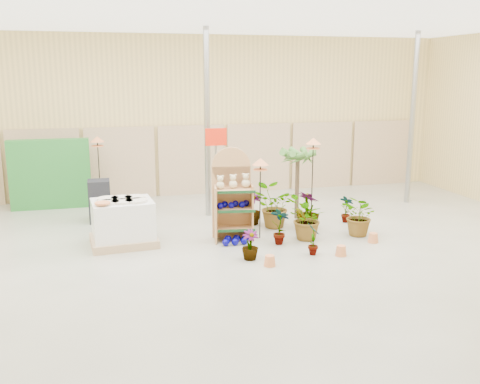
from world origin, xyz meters
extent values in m
cube|color=gray|center=(0.00, 0.00, -0.05)|extent=(15.00, 12.00, 0.10)
cube|color=white|center=(0.00, 0.00, 4.55)|extent=(15.00, 12.00, 0.10)
cube|color=tan|center=(0.00, 6.05, 2.25)|extent=(15.00, 0.10, 4.50)
cylinder|color=gray|center=(5.50, 3.50, 2.25)|extent=(0.14, 0.14, 4.50)
cylinder|color=gray|center=(0.00, 3.50, 2.25)|extent=(0.14, 0.14, 4.50)
cube|color=tan|center=(-4.00, 5.92, 1.00)|extent=(1.90, 0.06, 2.00)
cube|color=tan|center=(-2.00, 5.92, 1.00)|extent=(1.90, 0.06, 2.00)
cube|color=tan|center=(0.00, 5.92, 1.00)|extent=(1.90, 0.06, 2.00)
cube|color=tan|center=(2.00, 5.92, 1.00)|extent=(1.90, 0.06, 2.00)
cube|color=tan|center=(4.00, 5.92, 1.00)|extent=(1.90, 0.06, 2.00)
cube|color=tan|center=(6.00, 5.92, 1.00)|extent=(1.90, 0.06, 2.00)
cube|color=#AA794C|center=(0.13, 1.60, 0.77)|extent=(0.81, 0.20, 1.54)
cylinder|color=#AA794C|center=(0.13, 1.60, 1.54)|extent=(0.81, 0.20, 0.81)
cube|color=#AA794C|center=(0.13, 1.37, 0.27)|extent=(0.84, 0.57, 0.04)
cube|color=#0F3819|center=(0.13, 1.14, 0.27)|extent=(0.77, 0.15, 0.05)
cube|color=#AA794C|center=(0.13, 1.37, 0.68)|extent=(0.84, 0.57, 0.04)
cube|color=#0F3819|center=(0.13, 1.14, 0.68)|extent=(0.77, 0.15, 0.05)
cube|color=#AA794C|center=(0.13, 1.37, 1.08)|extent=(0.84, 0.57, 0.04)
cube|color=#0F3819|center=(0.13, 1.14, 1.08)|extent=(0.77, 0.15, 0.05)
cube|color=#AA794C|center=(-0.26, 1.37, 0.59)|extent=(0.11, 0.45, 1.17)
cube|color=#AA794C|center=(0.52, 1.37, 0.59)|extent=(0.11, 0.45, 1.17)
sphere|color=beige|center=(-0.14, 1.42, 1.19)|extent=(0.16, 0.16, 0.16)
sphere|color=beige|center=(-0.14, 1.42, 1.32)|extent=(0.13, 0.13, 0.13)
sphere|color=beige|center=(0.13, 1.42, 1.19)|extent=(0.17, 0.17, 0.17)
sphere|color=beige|center=(0.13, 1.42, 1.33)|extent=(0.13, 0.13, 0.13)
sphere|color=beige|center=(0.40, 1.42, 1.19)|extent=(0.18, 0.18, 0.18)
sphere|color=beige|center=(0.40, 1.42, 1.34)|extent=(0.13, 0.13, 0.13)
sphere|color=#040273|center=(-0.16, 1.35, 0.77)|extent=(0.14, 0.14, 0.14)
sphere|color=#040273|center=(-0.04, 1.46, 0.77)|extent=(0.14, 0.14, 0.14)
sphere|color=#040273|center=(0.08, 1.35, 0.77)|extent=(0.14, 0.14, 0.14)
sphere|color=#040273|center=(0.19, 1.46, 0.77)|extent=(0.14, 0.14, 0.14)
sphere|color=#040273|center=(0.31, 1.35, 0.77)|extent=(0.14, 0.14, 0.14)
sphere|color=#040273|center=(0.42, 1.46, 0.77)|extent=(0.14, 0.14, 0.14)
sphere|color=#040273|center=(-0.12, 1.01, 0.07)|extent=(0.15, 0.15, 0.15)
sphere|color=#040273|center=(-0.03, 1.25, 0.07)|extent=(0.15, 0.15, 0.15)
sphere|color=#040273|center=(0.07, 1.01, 0.07)|extent=(0.15, 0.15, 0.15)
sphere|color=#040273|center=(0.17, 1.25, 0.07)|extent=(0.15, 0.15, 0.15)
sphere|color=#040273|center=(0.26, 1.01, 0.07)|extent=(0.15, 0.15, 0.15)
sphere|color=#040273|center=(0.36, 1.25, 0.07)|extent=(0.15, 0.15, 0.15)
cube|color=tan|center=(-2.12, 1.63, 0.08)|extent=(1.39, 1.19, 0.16)
cube|color=white|center=(-2.12, 1.63, 0.54)|extent=(1.27, 1.07, 0.76)
cylinder|color=beige|center=(-2.40, 1.47, 0.94)|extent=(0.43, 0.43, 0.04)
cylinder|color=beige|center=(-2.12, 1.47, 0.94)|extent=(0.43, 0.43, 0.04)
cylinder|color=beige|center=(-1.85, 1.47, 0.94)|extent=(0.43, 0.43, 0.04)
cylinder|color=beige|center=(-2.40, 1.80, 0.94)|extent=(0.43, 0.43, 0.04)
cylinder|color=beige|center=(-2.12, 1.80, 0.94)|extent=(0.43, 0.43, 0.04)
cylinder|color=beige|center=(-1.85, 1.80, 0.94)|extent=(0.43, 0.43, 0.04)
cube|color=black|center=(-2.59, 3.55, 0.25)|extent=(0.50, 0.50, 0.50)
cube|color=black|center=(-2.59, 3.55, 0.75)|extent=(0.50, 0.50, 0.50)
cube|color=#23732A|center=(-3.80, 5.20, 0.90)|extent=(2.00, 0.30, 1.80)
cylinder|color=gray|center=(0.10, 3.00, 1.10)|extent=(0.05, 0.05, 2.20)
cube|color=red|center=(0.10, 2.96, 2.00)|extent=(0.50, 0.03, 0.40)
cylinder|color=black|center=(0.70, 1.37, 0.74)|extent=(0.02, 0.02, 1.48)
cylinder|color=#D97A45|center=(0.70, 1.37, 1.48)|extent=(0.30, 0.30, 0.02)
cone|color=#D97A45|center=(0.70, 1.37, 1.65)|extent=(0.34, 0.34, 0.14)
cylinder|color=black|center=(2.11, 1.97, 0.90)|extent=(0.02, 0.02, 1.80)
cylinder|color=#D97A45|center=(2.11, 1.97, 1.80)|extent=(0.30, 0.30, 0.02)
cone|color=#D97A45|center=(2.11, 1.97, 1.97)|extent=(0.34, 0.34, 0.14)
cylinder|color=black|center=(-2.57, 4.42, 0.84)|extent=(0.02, 0.02, 1.69)
cylinder|color=#D97A45|center=(-2.57, 4.42, 1.69)|extent=(0.30, 0.30, 0.02)
cone|color=#D97A45|center=(-2.57, 4.42, 1.86)|extent=(0.34, 0.34, 0.14)
cylinder|color=#4E3D29|center=(2.02, 2.70, 0.73)|extent=(0.10, 0.10, 1.45)
imported|color=#3F722B|center=(0.98, 0.86, 0.39)|extent=(0.49, 0.48, 0.78)
imported|color=#3F722B|center=(1.59, 1.17, 0.33)|extent=(0.41, 0.45, 0.67)
imported|color=#3F722B|center=(1.61, 0.99, 0.47)|extent=(1.12, 1.11, 0.94)
imported|color=#3F722B|center=(1.91, 1.69, 0.45)|extent=(0.68, 0.68, 0.89)
imported|color=#3F722B|center=(3.02, 2.06, 0.33)|extent=(0.39, 0.42, 0.66)
imported|color=#3F722B|center=(0.59, 1.97, 0.30)|extent=(0.35, 0.29, 0.60)
imported|color=#3F722B|center=(1.20, 2.07, 0.49)|extent=(1.12, 1.05, 0.99)
imported|color=#3F722B|center=(0.15, 0.13, 0.28)|extent=(0.33, 0.33, 0.57)
imported|color=#3F722B|center=(1.40, 0.07, 0.32)|extent=(0.26, 0.35, 0.64)
imported|color=#3F722B|center=(2.85, 1.00, 0.44)|extent=(0.94, 1.00, 0.89)
imported|color=#3F722B|center=(0.82, 2.44, 0.38)|extent=(0.48, 0.48, 0.76)
camera|label=1|loc=(-2.40, -9.10, 3.43)|focal=40.00mm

